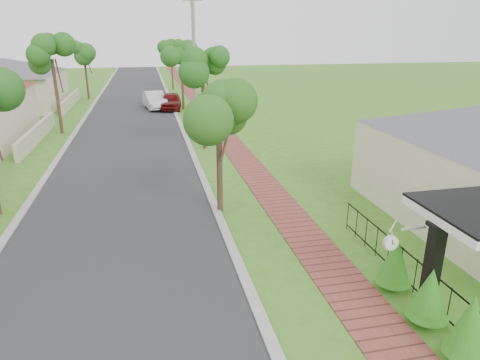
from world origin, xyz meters
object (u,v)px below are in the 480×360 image
object	(u,v)px
parked_car_red	(171,101)
near_tree	(219,114)
porch_post	(431,277)
station_clock	(393,241)
utility_pole	(195,66)
parked_car_white	(155,100)

from	to	relation	value
parked_car_red	near_tree	distance (m)	23.78
porch_post	parked_car_red	distance (m)	31.35
parked_car_red	porch_post	bearing A→B (deg)	-75.94
porch_post	station_clock	size ratio (longest dim) A/B	2.42
porch_post	utility_pole	bearing A→B (deg)	98.26
station_clock	near_tree	bearing A→B (deg)	112.25
porch_post	parked_car_white	bearing A→B (deg)	99.95
near_tree	utility_pole	bearing A→B (deg)	87.03
parked_car_red	near_tree	size ratio (longest dim) A/B	0.90
porch_post	utility_pole	distance (m)	21.48
parked_car_red	parked_car_white	world-z (taller)	parked_car_white
porch_post	parked_car_white	world-z (taller)	porch_post
parked_car_white	utility_pole	size ratio (longest dim) A/B	0.52
parked_car_white	station_clock	bearing A→B (deg)	-90.02
parked_car_red	near_tree	world-z (taller)	near_tree
utility_pole	station_clock	size ratio (longest dim) A/B	8.47
parked_car_red	station_clock	size ratio (longest dim) A/B	4.12
parked_car_white	parked_car_red	bearing A→B (deg)	-30.88
parked_car_white	near_tree	bearing A→B (deg)	-94.31
near_tree	utility_pole	size ratio (longest dim) A/B	0.54
parked_car_white	utility_pole	world-z (taller)	utility_pole
station_clock	parked_car_red	bearing A→B (deg)	96.14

